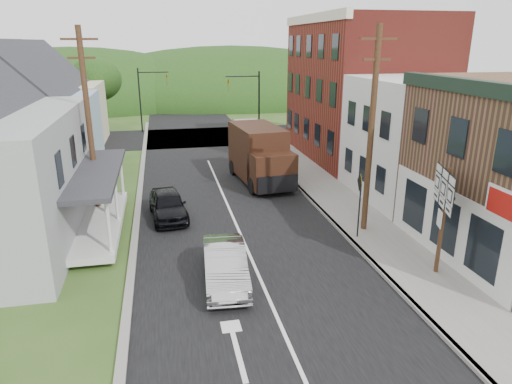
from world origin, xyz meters
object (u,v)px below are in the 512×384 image
dark_sedan (168,205)px  delivery_van (260,155)px  warning_sign (360,197)px  route_sign_cluster (443,206)px  silver_sedan (225,265)px

dark_sedan → delivery_van: bearing=35.3°
delivery_van → warning_sign: size_ratio=2.20×
route_sign_cluster → warning_sign: route_sign_cluster is taller
silver_sedan → warning_sign: size_ratio=1.47×
silver_sedan → route_sign_cluster: bearing=-3.8°
silver_sedan → dark_sedan: size_ratio=1.04×
dark_sedan → route_sign_cluster: 12.57m
silver_sedan → delivery_van: (3.85, 11.84, 1.04)m
silver_sedan → warning_sign: 6.82m
silver_sedan → dark_sedan: 7.13m
delivery_van → warning_sign: (2.33, -9.28, 0.26)m
silver_sedan → route_sign_cluster: 8.02m
dark_sedan → warning_sign: size_ratio=1.41×
dark_sedan → warning_sign: (8.03, -4.32, 1.30)m
warning_sign → route_sign_cluster: bearing=-57.0°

